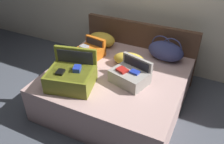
# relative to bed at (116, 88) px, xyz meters

# --- Properties ---
(ground_plane) EXTENTS (12.00, 12.00, 0.00)m
(ground_plane) POSITION_rel_bed_xyz_m (0.00, -0.40, -0.25)
(ground_plane) COLOR #4C515B
(bed) EXTENTS (1.80, 1.71, 0.51)m
(bed) POSITION_rel_bed_xyz_m (0.00, 0.00, 0.00)
(bed) COLOR #BC9993
(bed) RESTS_ON ground
(headboard) EXTENTS (1.84, 0.08, 0.91)m
(headboard) POSITION_rel_bed_xyz_m (0.00, 0.89, 0.20)
(headboard) COLOR #4C3323
(headboard) RESTS_ON ground
(hard_case_large) EXTENTS (0.64, 0.58, 0.43)m
(hard_case_large) POSITION_rel_bed_xyz_m (-0.39, -0.48, 0.39)
(hard_case_large) COLOR olive
(hard_case_large) RESTS_ON bed
(hard_case_medium) EXTENTS (0.52, 0.45, 0.30)m
(hard_case_medium) POSITION_rel_bed_xyz_m (0.24, -0.10, 0.36)
(hard_case_medium) COLOR gray
(hard_case_medium) RESTS_ON bed
(hard_case_small) EXTENTS (0.40, 0.38, 0.27)m
(hard_case_small) POSITION_rel_bed_xyz_m (-0.54, 0.25, 0.35)
(hard_case_small) COLOR #D16619
(hard_case_small) RESTS_ON bed
(duffel_bag) EXTENTS (0.56, 0.35, 0.37)m
(duffel_bag) POSITION_rel_bed_xyz_m (0.49, 0.65, 0.40)
(duffel_bag) COLOR navy
(duffel_bag) RESTS_ON bed
(pillow_near_headboard) EXTENTS (0.45, 0.30, 0.22)m
(pillow_near_headboard) POSITION_rel_bed_xyz_m (-0.56, 0.64, 0.36)
(pillow_near_headboard) COLOR gold
(pillow_near_headboard) RESTS_ON bed
(pillow_center_head) EXTENTS (0.47, 0.30, 0.18)m
(pillow_center_head) POSITION_rel_bed_xyz_m (0.07, 0.28, 0.34)
(pillow_center_head) COLOR gold
(pillow_center_head) RESTS_ON bed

